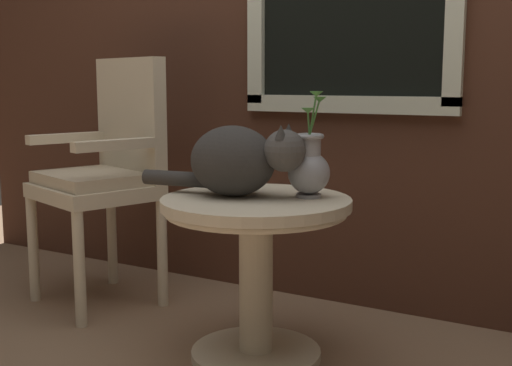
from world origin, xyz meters
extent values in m
plane|color=#7F6047|center=(0.00, 0.00, 0.00)|extent=(6.00, 6.00, 0.00)
cube|color=beige|center=(0.14, 0.74, 0.84)|extent=(0.92, 0.03, 0.07)
cylinder|color=beige|center=(0.10, 0.08, 0.01)|extent=(0.44, 0.44, 0.03)
cylinder|color=beige|center=(0.10, 0.08, 0.28)|extent=(0.11, 0.11, 0.49)
cylinder|color=beige|center=(0.10, 0.08, 0.54)|extent=(0.63, 0.63, 0.03)
torus|color=beige|center=(0.10, 0.08, 0.51)|extent=(0.61, 0.61, 0.02)
cylinder|color=beige|center=(-1.03, 0.13, 0.23)|extent=(0.04, 0.04, 0.45)
cylinder|color=beige|center=(-0.63, 0.00, 0.23)|extent=(0.04, 0.04, 0.45)
cylinder|color=beige|center=(-0.91, 0.49, 0.23)|extent=(0.04, 0.04, 0.45)
cylinder|color=beige|center=(-0.51, 0.35, 0.23)|extent=(0.04, 0.04, 0.45)
cube|color=beige|center=(-0.77, 0.24, 0.48)|extent=(0.58, 0.55, 0.06)
cube|color=#BBA98B|center=(-0.77, 0.24, 0.54)|extent=(0.53, 0.50, 0.05)
cube|color=beige|center=(-0.71, 0.41, 0.78)|extent=(0.46, 0.21, 0.52)
cube|color=beige|center=(-0.97, 0.31, 0.69)|extent=(0.17, 0.38, 0.04)
cube|color=beige|center=(-0.57, 0.18, 0.69)|extent=(0.17, 0.38, 0.04)
ellipsoid|color=#33302D|center=(0.02, 0.08, 0.68)|extent=(0.32, 0.28, 0.24)
sphere|color=#494643|center=(0.20, 0.10, 0.72)|extent=(0.14, 0.14, 0.14)
cone|color=#33302D|center=(0.20, 0.07, 0.78)|extent=(0.04, 0.04, 0.05)
cone|color=#33302D|center=(0.19, 0.14, 0.78)|extent=(0.04, 0.04, 0.05)
cylinder|color=#33302D|center=(-0.19, 0.05, 0.60)|extent=(0.27, 0.09, 0.05)
cylinder|color=#99999E|center=(0.25, 0.18, 0.56)|extent=(0.08, 0.08, 0.01)
ellipsoid|color=#99999E|center=(0.25, 0.18, 0.64)|extent=(0.14, 0.14, 0.14)
cylinder|color=#99999E|center=(0.25, 0.18, 0.73)|extent=(0.08, 0.08, 0.07)
torus|color=#99999E|center=(0.25, 0.18, 0.76)|extent=(0.10, 0.10, 0.02)
cylinder|color=#47893D|center=(0.25, 0.16, 0.80)|extent=(0.01, 0.04, 0.09)
cone|color=#47893D|center=(0.26, 0.15, 0.85)|extent=(0.04, 0.04, 0.02)
cylinder|color=#47893D|center=(0.26, 0.17, 0.83)|extent=(0.04, 0.02, 0.14)
cone|color=#47893D|center=(0.28, 0.17, 0.90)|extent=(0.04, 0.04, 0.02)
cylinder|color=#47893D|center=(0.27, 0.18, 0.82)|extent=(0.04, 0.02, 0.12)
cone|color=#47893D|center=(0.28, 0.19, 0.88)|extent=(0.04, 0.04, 0.02)
camera|label=1|loc=(1.19, -1.80, 0.94)|focal=46.93mm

